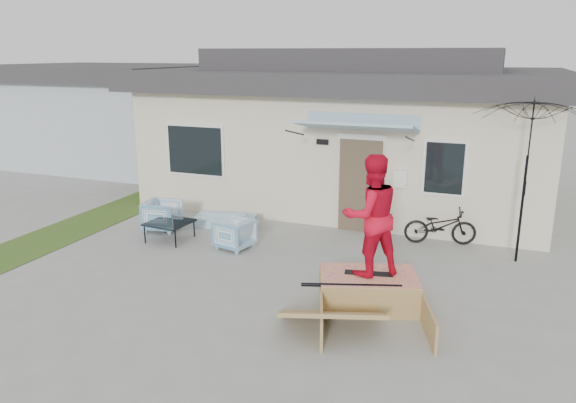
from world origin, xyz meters
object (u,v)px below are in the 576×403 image
(bicycle, at_px, (441,222))
(armchair_right, at_px, (234,232))
(loveseat, at_px, (227,215))
(coffee_table, at_px, (170,231))
(skate_ramp, at_px, (368,290))
(patio_umbrella, at_px, (526,174))
(skater, at_px, (371,214))
(skateboard, at_px, (369,273))
(armchair_left, at_px, (162,214))

(bicycle, bearing_deg, armchair_right, 100.23)
(loveseat, xyz_separation_m, coffee_table, (-0.70, -1.31, -0.06))
(loveseat, relative_size, armchair_right, 2.03)
(coffee_table, xyz_separation_m, skate_ramp, (4.75, -1.58, 0.05))
(coffee_table, relative_size, patio_umbrella, 0.35)
(skate_ramp, xyz_separation_m, skater, (-0.02, 0.05, 1.27))
(skateboard, bearing_deg, loveseat, 133.40)
(armchair_left, height_order, bicycle, bicycle)
(armchair_right, relative_size, skateboard, 0.90)
(skate_ramp, bearing_deg, armchair_left, 139.80)
(coffee_table, distance_m, patio_umbrella, 7.31)
(skater, bearing_deg, skateboard, 180.00)
(armchair_left, bearing_deg, skater, -122.11)
(skater, bearing_deg, loveseat, -73.70)
(coffee_table, xyz_separation_m, patio_umbrella, (7.01, 1.36, 1.54))
(armchair_left, bearing_deg, skate_ramp, -122.51)
(armchair_left, distance_m, armchair_right, 2.13)
(skateboard, relative_size, skater, 0.40)
(skateboard, bearing_deg, skater, 0.00)
(armchair_right, distance_m, bicycle, 4.36)
(armchair_right, relative_size, skater, 0.36)
(bicycle, bearing_deg, loveseat, 82.16)
(coffee_table, distance_m, bicycle, 5.81)
(armchair_right, height_order, coffee_table, armchair_right)
(armchair_left, xyz_separation_m, patio_umbrella, (7.55, 0.82, 1.37))
(skater, bearing_deg, patio_umbrella, -166.67)
(skater, bearing_deg, armchair_right, -64.82)
(bicycle, relative_size, skateboard, 1.96)
(coffee_table, bearing_deg, skater, -17.93)
(bicycle, height_order, skateboard, bicycle)
(bicycle, bearing_deg, patio_umbrella, -123.35)
(armchair_left, height_order, skater, skater)
(bicycle, relative_size, skate_ramp, 0.73)
(armchair_left, xyz_separation_m, skater, (5.28, -2.08, 1.14))
(skate_ramp, relative_size, skater, 1.06)
(loveseat, distance_m, skateboard, 4.95)
(patio_umbrella, height_order, skater, skater)
(armchair_left, bearing_deg, skateboard, -122.11)
(armchair_right, bearing_deg, loveseat, -133.89)
(patio_umbrella, bearing_deg, armchair_left, -173.82)
(coffee_table, relative_size, skate_ramp, 0.41)
(skateboard, bearing_deg, armchair_right, 142.29)
(patio_umbrella, bearing_deg, skater, -128.17)
(loveseat, xyz_separation_m, bicycle, (4.79, 0.56, 0.21))
(armchair_right, bearing_deg, bicycle, 127.45)
(armchair_left, xyz_separation_m, bicycle, (6.03, 1.33, 0.10))
(loveseat, relative_size, patio_umbrella, 0.58)
(skate_ramp, height_order, skateboard, skateboard)
(loveseat, distance_m, armchair_left, 1.46)
(armchair_left, relative_size, armchair_right, 1.11)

